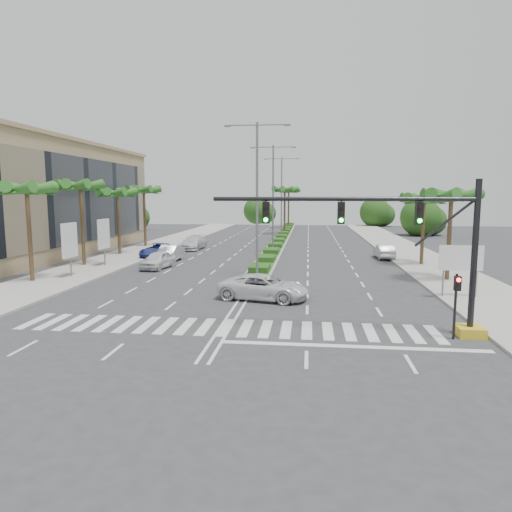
{
  "coord_description": "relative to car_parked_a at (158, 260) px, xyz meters",
  "views": [
    {
      "loc": [
        4.0,
        -21.47,
        6.45
      ],
      "look_at": [
        1.02,
        4.4,
        3.0
      ],
      "focal_mm": 32.0,
      "sensor_mm": 36.0,
      "label": 1
    }
  ],
  "objects": [
    {
      "name": "signal_gantry",
      "position": [
        18.56,
        -17.46,
        2.69
      ],
      "size": [
        12.6,
        1.2,
        7.2
      ],
      "color": "gold",
      "rests_on": "ground"
    },
    {
      "name": "palm_left_mid",
      "position": [
        -7.21,
        0.54,
        6.31
      ],
      "size": [
        4.57,
        4.68,
        7.95
      ],
      "color": "brown",
      "rests_on": "ground"
    },
    {
      "name": "palm_right_far",
      "position": [
        23.79,
        4.54,
        5.14
      ],
      "size": [
        4.57,
        4.68,
        6.75
      ],
      "color": "brown",
      "rests_on": "ground"
    },
    {
      "name": "palm_left_far",
      "position": [
        -7.21,
        8.54,
        5.73
      ],
      "size": [
        4.57,
        4.68,
        7.35
      ],
      "color": "brown",
      "rests_on": "ground"
    },
    {
      "name": "streetlight_mid",
      "position": [
        9.29,
        12.54,
        6.04
      ],
      "size": [
        5.1,
        0.25,
        12.0
      ],
      "color": "slate",
      "rests_on": "ground"
    },
    {
      "name": "palm_left_near",
      "position": [
        -7.21,
        -7.46,
        5.92
      ],
      "size": [
        4.57,
        4.68,
        7.55
      ],
      "color": "brown",
      "rests_on": "ground"
    },
    {
      "name": "car_parked_b",
      "position": [
        -0.28,
        4.3,
        0.03
      ],
      "size": [
        1.82,
        4.92,
        1.61
      ],
      "primitive_type": "imported",
      "rotation": [
        0.0,
        0.0,
        -0.02
      ],
      "color": "#B4B5B9",
      "rests_on": "ground"
    },
    {
      "name": "billboard_far",
      "position": [
        -5.21,
        0.54,
        2.19
      ],
      "size": [
        0.18,
        2.1,
        4.35
      ],
      "color": "slate",
      "rests_on": "ground"
    },
    {
      "name": "palm_median_b",
      "position": [
        9.29,
        52.54,
        6.4
      ],
      "size": [
        4.57,
        4.68,
        8.05
      ],
      "color": "brown",
      "rests_on": "ground"
    },
    {
      "name": "palm_median_a",
      "position": [
        9.29,
        37.54,
        6.4
      ],
      "size": [
        4.57,
        4.68,
        8.05
      ],
      "color": "brown",
      "rests_on": "ground"
    },
    {
      "name": "car_crossing",
      "position": [
        10.57,
        -11.09,
        0.01
      ],
      "size": [
        6.05,
        3.71,
        1.57
      ],
      "primitive_type": "imported",
      "rotation": [
        0.0,
        0.0,
        1.36
      ],
      "color": "silver",
      "rests_on": "ground"
    },
    {
      "name": "building",
      "position": [
        -16.71,
        8.54,
        5.23
      ],
      "size": [
        12.0,
        36.0,
        12.0
      ],
      "primitive_type": "cube",
      "color": "tan",
      "rests_on": "ground"
    },
    {
      "name": "car_parked_a",
      "position": [
        0.0,
        0.0,
        0.0
      ],
      "size": [
        2.41,
        4.72,
        1.54
      ],
      "primitive_type": "imported",
      "rotation": [
        0.0,
        0.0,
        -0.14
      ],
      "color": "silver",
      "rests_on": "ground"
    },
    {
      "name": "median",
      "position": [
        9.29,
        27.54,
        -0.67
      ],
      "size": [
        2.2,
        75.0,
        0.2
      ],
      "primitive_type": "cube",
      "color": "gray",
      "rests_on": "ground"
    },
    {
      "name": "streetlight_far",
      "position": [
        9.29,
        28.54,
        6.04
      ],
      "size": [
        5.1,
        0.25,
        12.0
      ],
      "color": "slate",
      "rests_on": "ground"
    },
    {
      "name": "car_parked_c",
      "position": [
        -2.51,
        7.31,
        -0.03
      ],
      "size": [
        2.77,
        5.46,
        1.48
      ],
      "primitive_type": "imported",
      "rotation": [
        0.0,
        0.0,
        -0.06
      ],
      "color": "#32409A",
      "rests_on": "ground"
    },
    {
      "name": "direction_sign",
      "position": [
        22.79,
        -9.47,
        1.68
      ],
      "size": [
        2.7,
        0.11,
        3.4
      ],
      "color": "slate",
      "rests_on": "ground"
    },
    {
      "name": "pedestrian_signal",
      "position": [
        19.89,
        -18.14,
        1.27
      ],
      "size": [
        0.28,
        0.36,
        3.0
      ],
      "color": "black",
      "rests_on": "ground"
    },
    {
      "name": "ground",
      "position": [
        9.29,
        -17.46,
        -0.77
      ],
      "size": [
        160.0,
        160.0,
        0.0
      ],
      "primitive_type": "plane",
      "color": "#333335",
      "rests_on": "ground"
    },
    {
      "name": "footpath_left",
      "position": [
        -5.91,
        2.54,
        -0.69
      ],
      "size": [
        6.0,
        120.0,
        0.15
      ],
      "primitive_type": "cube",
      "color": "gray",
      "rests_on": "ground"
    },
    {
      "name": "car_parked_d",
      "position": [
        -0.54,
        14.67,
        0.04
      ],
      "size": [
        2.52,
        5.65,
        1.61
      ],
      "primitive_type": "imported",
      "rotation": [
        0.0,
        0.0,
        -0.05
      ],
      "color": "silver",
      "rests_on": "ground"
    },
    {
      "name": "billboard_near",
      "position": [
        -5.21,
        -5.46,
        2.19
      ],
      "size": [
        0.18,
        2.1,
        4.35
      ],
      "color": "slate",
      "rests_on": "ground"
    },
    {
      "name": "palm_left_end",
      "position": [
        -7.21,
        16.54,
        6.11
      ],
      "size": [
        4.57,
        4.68,
        7.75
      ],
      "color": "brown",
      "rests_on": "ground"
    },
    {
      "name": "streetlight_near",
      "position": [
        9.29,
        -3.46,
        6.04
      ],
      "size": [
        5.1,
        0.25,
        12.0
      ],
      "color": "slate",
      "rests_on": "ground"
    },
    {
      "name": "footpath_right",
      "position": [
        24.49,
        2.54,
        -0.69
      ],
      "size": [
        6.0,
        120.0,
        0.15
      ],
      "primitive_type": "cube",
      "color": "gray",
      "rests_on": "ground"
    },
    {
      "name": "palm_right_near",
      "position": [
        23.79,
        -3.46,
        5.44
      ],
      "size": [
        4.57,
        4.68,
        7.05
      ],
      "color": "brown",
      "rests_on": "ground"
    },
    {
      "name": "car_right",
      "position": [
        21.09,
        8.96,
        -0.05
      ],
      "size": [
        1.7,
        4.45,
        1.45
      ],
      "primitive_type": "imported",
      "rotation": [
        0.0,
        0.0,
        3.18
      ],
      "color": "#ACACB1",
      "rests_on": "ground"
    },
    {
      "name": "median_grass",
      "position": [
        9.29,
        27.54,
        -0.55
      ],
      "size": [
        1.8,
        75.0,
        0.04
      ],
      "primitive_type": "cube",
      "color": "#224F1B",
      "rests_on": "median"
    }
  ]
}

